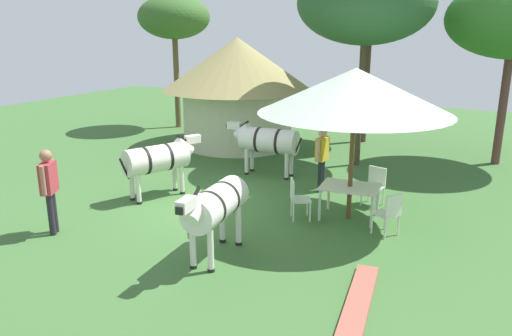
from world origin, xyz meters
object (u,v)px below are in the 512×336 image
(patio_dining_table, at_px, (350,190))
(acacia_tree_left_background, at_px, (366,3))
(shade_umbrella, at_px, (355,91))
(standing_watcher, at_px, (49,184))
(patio_chair_near_lawn, at_px, (375,183))
(acacia_tree_far_lawn, at_px, (174,18))
(zebra_nearest_camera, at_px, (215,206))
(zebra_by_umbrella, at_px, (158,159))
(acacia_tree_behind_hut, at_px, (370,8))
(guest_beside_umbrella, at_px, (322,154))
(zebra_toward_hut, at_px, (267,141))
(patio_chair_near_hut, at_px, (297,196))
(thatched_hut, at_px, (237,84))
(patio_chair_east_end, at_px, (389,212))

(patio_dining_table, distance_m, acacia_tree_left_background, 6.06)
(shade_umbrella, height_order, standing_watcher, shade_umbrella)
(patio_chair_near_lawn, bearing_deg, acacia_tree_far_lawn, -16.63)
(standing_watcher, bearing_deg, zebra_nearest_camera, 70.13)
(zebra_by_umbrella, xyz_separation_m, acacia_tree_far_lawn, (-4.96, 7.42, 3.42))
(patio_dining_table, bearing_deg, acacia_tree_behind_hut, 104.39)
(guest_beside_umbrella, relative_size, zebra_toward_hut, 0.72)
(patio_chair_near_hut, bearing_deg, patio_dining_table, 90.00)
(thatched_hut, bearing_deg, patio_chair_near_hut, -49.49)
(guest_beside_umbrella, distance_m, acacia_tree_far_lawn, 10.38)
(acacia_tree_far_lawn, xyz_separation_m, acacia_tree_left_background, (8.39, -2.23, 0.31))
(patio_chair_east_end, xyz_separation_m, standing_watcher, (-6.05, -3.11, 0.54))
(patio_chair_near_hut, xyz_separation_m, zebra_by_umbrella, (-3.61, -0.23, 0.44))
(zebra_nearest_camera, bearing_deg, acacia_tree_left_background, -99.22)
(guest_beside_umbrella, distance_m, acacia_tree_left_background, 4.72)
(acacia_tree_behind_hut, bearing_deg, acacia_tree_left_background, -76.43)
(patio_dining_table, bearing_deg, zebra_nearest_camera, -116.78)
(shade_umbrella, height_order, zebra_nearest_camera, shade_umbrella)
(zebra_nearest_camera, xyz_separation_m, acacia_tree_far_lawn, (-8.03, 9.63, 3.38))
(thatched_hut, distance_m, standing_watcher, 8.68)
(thatched_hut, xyz_separation_m, guest_beside_umbrella, (4.48, -3.47, -1.16))
(thatched_hut, relative_size, acacia_tree_behind_hut, 0.91)
(patio_chair_east_end, bearing_deg, acacia_tree_left_background, 53.09)
(zebra_nearest_camera, bearing_deg, patio_chair_near_lawn, -119.57)
(patio_chair_near_lawn, height_order, acacia_tree_far_lawn, acacia_tree_far_lawn)
(patio_chair_near_hut, distance_m, acacia_tree_left_background, 6.49)
(zebra_by_umbrella, bearing_deg, acacia_tree_behind_hut, 95.46)
(patio_dining_table, height_order, zebra_nearest_camera, zebra_nearest_camera)
(standing_watcher, distance_m, acacia_tree_behind_hut, 12.21)
(patio_chair_east_end, xyz_separation_m, acacia_tree_left_background, (-2.18, 4.93, 4.18))
(patio_chair_east_end, xyz_separation_m, acacia_tree_far_lawn, (-10.57, 7.16, 3.87))
(standing_watcher, xyz_separation_m, acacia_tree_behind_hut, (3.11, 11.24, 3.62))
(zebra_nearest_camera, bearing_deg, guest_beside_umbrella, -100.50)
(zebra_nearest_camera, distance_m, zebra_toward_hut, 5.37)
(patio_chair_east_end, relative_size, zebra_nearest_camera, 0.40)
(patio_chair_near_hut, xyz_separation_m, acacia_tree_behind_hut, (-0.95, 8.16, 4.16))
(shade_umbrella, relative_size, patio_chair_near_hut, 4.50)
(zebra_by_umbrella, relative_size, acacia_tree_left_background, 0.36)
(acacia_tree_behind_hut, bearing_deg, patio_dining_table, -75.61)
(zebra_by_umbrella, xyz_separation_m, zebra_toward_hut, (1.50, 2.93, 0.03))
(thatched_hut, xyz_separation_m, patio_dining_table, (5.69, -4.91, -1.50))
(shade_umbrella, height_order, patio_chair_near_lawn, shade_umbrella)
(patio_chair_near_lawn, bearing_deg, acacia_tree_behind_hut, -58.71)
(acacia_tree_behind_hut, bearing_deg, standing_watcher, -105.45)
(patio_chair_near_lawn, xyz_separation_m, guest_beside_umbrella, (-1.46, 0.31, 0.47))
(standing_watcher, distance_m, acacia_tree_far_lawn, 11.70)
(zebra_by_umbrella, height_order, acacia_tree_far_lawn, acacia_tree_far_lawn)
(patio_chair_near_lawn, xyz_separation_m, acacia_tree_behind_hut, (-2.19, 6.43, 4.16))
(patio_chair_near_hut, relative_size, zebra_nearest_camera, 0.40)
(acacia_tree_left_background, bearing_deg, zebra_toward_hut, -130.43)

